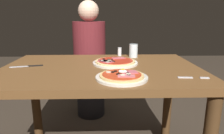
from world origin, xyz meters
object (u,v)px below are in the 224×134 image
(diner_person, at_px, (90,63))
(pizza_across_left, at_px, (115,62))
(dining_table, at_px, (101,84))
(salt_shaker, at_px, (120,52))
(knife, at_px, (29,66))
(water_glass_near, at_px, (133,51))
(pizza_foreground, at_px, (122,76))
(fork, at_px, (191,78))

(diner_person, bearing_deg, pizza_across_left, 107.78)
(dining_table, bearing_deg, salt_shaker, 68.30)
(knife, bearing_deg, pizza_across_left, 6.15)
(pizza_across_left, height_order, water_glass_near, water_glass_near)
(dining_table, xyz_separation_m, water_glass_near, (0.24, 0.30, 0.16))
(water_glass_near, bearing_deg, pizza_foreground, -103.41)
(fork, bearing_deg, pizza_foreground, -179.99)
(pizza_foreground, distance_m, fork, 0.36)
(pizza_across_left, distance_m, salt_shaker, 0.28)
(dining_table, relative_size, pizza_foreground, 4.61)
(water_glass_near, distance_m, diner_person, 0.65)
(pizza_foreground, xyz_separation_m, knife, (-0.57, 0.27, -0.01))
(water_glass_near, bearing_deg, knife, -158.34)
(knife, bearing_deg, pizza_foreground, -25.33)
(knife, xyz_separation_m, diner_person, (0.32, 0.77, -0.17))
(knife, relative_size, salt_shaker, 2.89)
(fork, bearing_deg, diner_person, 120.22)
(pizza_foreground, height_order, water_glass_near, water_glass_near)
(dining_table, height_order, diner_person, diner_person)
(fork, distance_m, knife, 0.96)
(pizza_across_left, distance_m, fork, 0.50)
(knife, bearing_deg, water_glass_near, 21.66)
(fork, height_order, diner_person, diner_person)
(salt_shaker, distance_m, diner_person, 0.55)
(pizza_across_left, xyz_separation_m, fork, (0.38, -0.33, -0.01))
(water_glass_near, xyz_separation_m, diner_person, (-0.38, 0.49, -0.21))
(pizza_across_left, height_order, salt_shaker, salt_shaker)
(pizza_foreground, xyz_separation_m, diner_person, (-0.25, 1.03, -0.17))
(dining_table, relative_size, salt_shaker, 18.32)
(dining_table, relative_size, pizza_across_left, 4.09)
(salt_shaker, relative_size, diner_person, 0.06)
(pizza_foreground, distance_m, knife, 0.63)
(dining_table, distance_m, salt_shaker, 0.41)
(pizza_across_left, xyz_separation_m, knife, (-0.55, -0.06, -0.01))
(dining_table, bearing_deg, water_glass_near, 50.52)
(pizza_across_left, relative_size, salt_shaker, 4.47)
(knife, bearing_deg, diner_person, 67.43)
(salt_shaker, bearing_deg, diner_person, 122.56)
(pizza_foreground, xyz_separation_m, pizza_across_left, (-0.02, 0.33, -0.00))
(pizza_across_left, xyz_separation_m, water_glass_near, (0.15, 0.22, 0.03))
(water_glass_near, height_order, fork, water_glass_near)
(pizza_across_left, bearing_deg, salt_shaker, 80.29)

